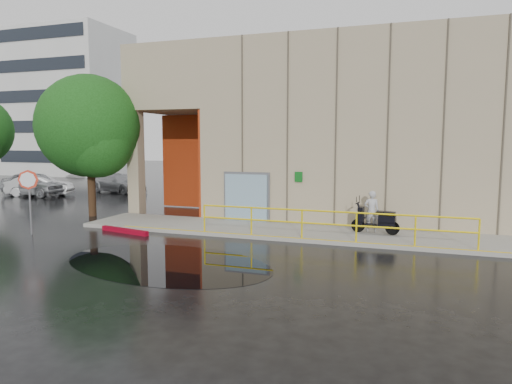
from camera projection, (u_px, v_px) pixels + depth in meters
ground at (176, 256)px, 14.32m from camera, size 120.00×120.00×0.00m
sidewalk at (328, 234)px, 17.27m from camera, size 20.00×3.00×0.15m
building at (374, 128)px, 22.56m from camera, size 20.00×10.17×8.00m
guardrail at (329, 225)px, 15.85m from camera, size 9.56×0.06×1.03m
distant_building at (69, 104)px, 48.73m from camera, size 12.00×8.08×15.00m
person at (372, 211)px, 17.29m from camera, size 0.62×0.45×1.56m
scooter at (376, 213)px, 16.89m from camera, size 1.80×0.79×1.37m
stop_sign at (29, 187)px, 17.32m from camera, size 0.68×0.38×2.49m
red_curb at (125, 231)px, 17.81m from camera, size 2.38×0.70×0.18m
puddle at (167, 263)px, 13.44m from camera, size 7.28×5.15×0.01m
car_a at (34, 184)px, 29.73m from camera, size 4.80×2.28×1.58m
car_b at (40, 186)px, 29.85m from camera, size 4.30×2.65×1.34m
car_c at (118, 183)px, 31.86m from camera, size 4.77×2.76×1.30m
tree_near at (91, 130)px, 21.32m from camera, size 4.79×4.79×6.67m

